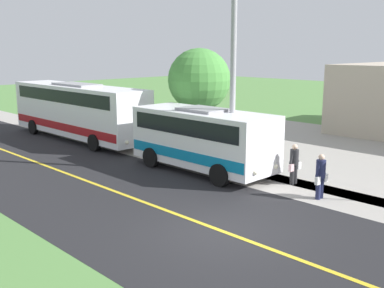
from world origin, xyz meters
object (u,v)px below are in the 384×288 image
Objects in this scene: tree_curbside at (199,80)px; transit_bus_rear at (78,109)px; pedestrian_with_bags at (321,175)px; pedestrian_waiting at (294,163)px; street_light_pole at (231,69)px; shuttle_bus_front at (203,137)px.

transit_bus_rear is at bearing -67.58° from tree_curbside.
pedestrian_with_bags is 1.01× the size of pedestrian_waiting.
tree_curbside reaches higher than transit_bus_rear.
tree_curbside is at bearing -120.33° from street_light_pole.
tree_curbside is at bearing -107.16° from pedestrian_with_bags.
transit_bus_rear is 2.12× the size of tree_curbside.
shuttle_bus_front is 5.65m from pedestrian_with_bags.
pedestrian_with_bags is at bearing 92.09° from shuttle_bus_front.
pedestrian_with_bags is 9.51m from tree_curbside.
street_light_pole is at bearing 59.67° from tree_curbside.
shuttle_bus_front reaches higher than pedestrian_with_bags.
transit_bus_rear reaches higher than shuttle_bus_front.
shuttle_bus_front is 4.18× the size of pedestrian_with_bags.
street_light_pole is at bearing -74.68° from pedestrian_waiting.
street_light_pole is (-0.36, 1.23, 2.92)m from shuttle_bus_front.
transit_bus_rear is at bearing -89.11° from pedestrian_with_bags.
pedestrian_waiting is (-0.90, -1.68, -0.01)m from pedestrian_with_bags.
tree_curbside reaches higher than pedestrian_with_bags.
street_light_pole is (0.74, -2.70, 3.59)m from pedestrian_waiting.
tree_curbside is (-2.52, -4.31, -0.78)m from street_light_pole.
street_light_pole is 1.52× the size of tree_curbside.
street_light_pole is 5.05m from tree_curbside.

